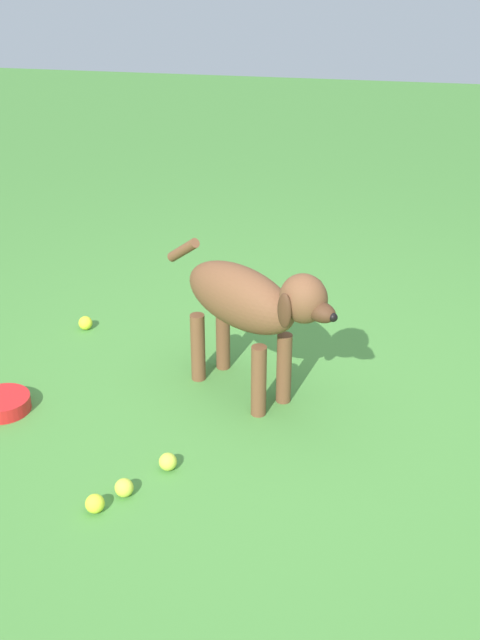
{
  "coord_description": "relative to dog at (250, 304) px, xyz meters",
  "views": [
    {
      "loc": [
        2.66,
        0.36,
        1.84
      ],
      "look_at": [
        -0.22,
        -0.15,
        0.33
      ],
      "focal_mm": 45.85,
      "sensor_mm": 36.0,
      "label": 1
    }
  ],
  "objects": [
    {
      "name": "ground",
      "position": [
        0.19,
        0.11,
        -0.42
      ],
      "size": [
        14.0,
        14.0,
        0.0
      ],
      "primitive_type": "plane",
      "color": "#478438"
    },
    {
      "name": "dog",
      "position": [
        0.0,
        0.0,
        0.0
      ],
      "size": [
        0.61,
        0.78,
        0.64
      ],
      "rotation": [
        0.0,
        0.0,
        0.92
      ],
      "color": "brown",
      "rests_on": "ground"
    },
    {
      "name": "tennis_ball_0",
      "position": [
        -0.44,
        -0.87,
        -0.39
      ],
      "size": [
        0.07,
        0.07,
        0.07
      ],
      "primitive_type": "sphere",
      "color": "yellow",
      "rests_on": "ground"
    },
    {
      "name": "tennis_ball_1",
      "position": [
        0.72,
        -0.32,
        -0.39
      ],
      "size": [
        0.07,
        0.07,
        0.07
      ],
      "primitive_type": "sphere",
      "color": "#CADC3F",
      "rests_on": "ground"
    },
    {
      "name": "tennis_ball_2",
      "position": [
        0.81,
        -0.39,
        -0.39
      ],
      "size": [
        0.07,
        0.07,
        0.07
      ],
      "primitive_type": "sphere",
      "color": "#D2E331",
      "rests_on": "ground"
    },
    {
      "name": "tennis_ball_3",
      "position": [
        -0.65,
        -0.16,
        -0.39
      ],
      "size": [
        0.07,
        0.07,
        0.07
      ],
      "primitive_type": "sphere",
      "color": "#CAD73C",
      "rests_on": "ground"
    },
    {
      "name": "tennis_ball_4",
      "position": [
        0.55,
        -0.21,
        -0.39
      ],
      "size": [
        0.07,
        0.07,
        0.07
      ],
      "primitive_type": "sphere",
      "color": "#C5D740",
      "rests_on": "ground"
    },
    {
      "name": "water_bowl",
      "position": [
        0.29,
        -0.96,
        -0.39
      ],
      "size": [
        0.22,
        0.22,
        0.06
      ],
      "primitive_type": "cylinder",
      "color": "red",
      "rests_on": "ground"
    }
  ]
}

